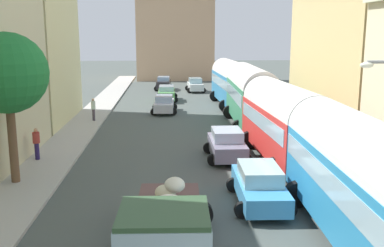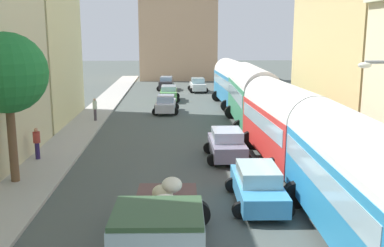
{
  "view_description": "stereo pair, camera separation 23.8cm",
  "coord_description": "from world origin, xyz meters",
  "px_view_note": "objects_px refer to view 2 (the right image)",
  "views": [
    {
      "loc": [
        -1.32,
        -6.06,
        6.43
      ],
      "look_at": [
        0.0,
        16.59,
        1.83
      ],
      "focal_mm": 41.36,
      "sensor_mm": 36.0,
      "label": 1
    },
    {
      "loc": [
        -1.09,
        -6.07,
        6.43
      ],
      "look_at": [
        0.0,
        16.59,
        1.83
      ],
      "focal_mm": 41.36,
      "sensor_mm": 36.0,
      "label": 2
    }
  ],
  "objects_px": {
    "car_0": "(166,104)",
    "pedestrian_0": "(95,108)",
    "car_5": "(198,85)",
    "pedestrian_1": "(37,142)",
    "parked_bus_1": "(284,120)",
    "car_2": "(166,83)",
    "parked_bus_2": "(252,93)",
    "parked_bus_3": "(234,81)",
    "cargo_truck_0": "(161,231)",
    "car_4": "(227,144)",
    "parked_bus_0": "(359,176)",
    "car_3": "(258,185)",
    "car_1": "(169,93)"
  },
  "relations": [
    {
      "from": "car_0",
      "to": "pedestrian_0",
      "type": "relative_size",
      "value": 2.25
    },
    {
      "from": "car_0",
      "to": "car_5",
      "type": "xyz_separation_m",
      "value": [
        3.47,
        13.43,
        0.05
      ]
    },
    {
      "from": "pedestrian_1",
      "to": "parked_bus_1",
      "type": "bearing_deg",
      "value": -2.99
    },
    {
      "from": "parked_bus_1",
      "to": "car_0",
      "type": "xyz_separation_m",
      "value": [
        -6.12,
        14.73,
        -1.47
      ]
    },
    {
      "from": "car_2",
      "to": "parked_bus_2",
      "type": "bearing_deg",
      "value": -73.45
    },
    {
      "from": "parked_bus_3",
      "to": "cargo_truck_0",
      "type": "xyz_separation_m",
      "value": [
        -5.98,
        -28.5,
        -1.02
      ]
    },
    {
      "from": "cargo_truck_0",
      "to": "car_4",
      "type": "xyz_separation_m",
      "value": [
        3.17,
        11.12,
        -0.46
      ]
    },
    {
      "from": "parked_bus_0",
      "to": "car_3",
      "type": "bearing_deg",
      "value": 125.64
    },
    {
      "from": "pedestrian_1",
      "to": "car_4",
      "type": "bearing_deg",
      "value": -0.23
    },
    {
      "from": "parked_bus_2",
      "to": "car_5",
      "type": "distance_m",
      "value": 19.41
    },
    {
      "from": "car_3",
      "to": "car_2",
      "type": "bearing_deg",
      "value": 96.12
    },
    {
      "from": "car_2",
      "to": "pedestrian_0",
      "type": "xyz_separation_m",
      "value": [
        -5.09,
        -19.02,
        0.24
      ]
    },
    {
      "from": "parked_bus_0",
      "to": "car_4",
      "type": "height_order",
      "value": "parked_bus_0"
    },
    {
      "from": "cargo_truck_0",
      "to": "car_5",
      "type": "relative_size",
      "value": 1.88
    },
    {
      "from": "parked_bus_0",
      "to": "cargo_truck_0",
      "type": "height_order",
      "value": "parked_bus_0"
    },
    {
      "from": "parked_bus_1",
      "to": "parked_bus_2",
      "type": "xyz_separation_m",
      "value": [
        -0.0,
        9.0,
        0.15
      ]
    },
    {
      "from": "car_0",
      "to": "parked_bus_2",
      "type": "bearing_deg",
      "value": -43.14
    },
    {
      "from": "car_5",
      "to": "pedestrian_0",
      "type": "distance_m",
      "value": 19.28
    },
    {
      "from": "parked_bus_0",
      "to": "parked_bus_2",
      "type": "bearing_deg",
      "value": 90.0
    },
    {
      "from": "parked_bus_0",
      "to": "car_3",
      "type": "relative_size",
      "value": 2.2
    },
    {
      "from": "car_1",
      "to": "pedestrian_1",
      "type": "xyz_separation_m",
      "value": [
        -6.64,
        -20.74,
        0.24
      ]
    },
    {
      "from": "parked_bus_1",
      "to": "pedestrian_0",
      "type": "xyz_separation_m",
      "value": [
        -11.32,
        10.94,
        -1.16
      ]
    },
    {
      "from": "car_1",
      "to": "car_3",
      "type": "relative_size",
      "value": 0.97
    },
    {
      "from": "parked_bus_0",
      "to": "car_5",
      "type": "distance_m",
      "value": 37.28
    },
    {
      "from": "car_0",
      "to": "car_5",
      "type": "relative_size",
      "value": 1.08
    },
    {
      "from": "parked_bus_0",
      "to": "cargo_truck_0",
      "type": "relative_size",
      "value": 1.35
    },
    {
      "from": "pedestrian_1",
      "to": "car_5",
      "type": "bearing_deg",
      "value": 70.21
    },
    {
      "from": "pedestrian_1",
      "to": "car_3",
      "type": "bearing_deg",
      "value": -31.84
    },
    {
      "from": "parked_bus_0",
      "to": "parked_bus_2",
      "type": "xyz_separation_m",
      "value": [
        -0.0,
        18.0,
        0.15
      ]
    },
    {
      "from": "car_1",
      "to": "pedestrian_1",
      "type": "height_order",
      "value": "pedestrian_1"
    },
    {
      "from": "car_5",
      "to": "parked_bus_3",
      "type": "bearing_deg",
      "value": -75.38
    },
    {
      "from": "parked_bus_1",
      "to": "pedestrian_1",
      "type": "height_order",
      "value": "parked_bus_1"
    },
    {
      "from": "car_4",
      "to": "car_1",
      "type": "bearing_deg",
      "value": 98.48
    },
    {
      "from": "car_4",
      "to": "pedestrian_1",
      "type": "relative_size",
      "value": 2.17
    },
    {
      "from": "car_1",
      "to": "parked_bus_3",
      "type": "bearing_deg",
      "value": -29.91
    },
    {
      "from": "parked_bus_3",
      "to": "car_5",
      "type": "distance_m",
      "value": 10.61
    },
    {
      "from": "parked_bus_1",
      "to": "car_3",
      "type": "bearing_deg",
      "value": -113.14
    },
    {
      "from": "parked_bus_0",
      "to": "car_2",
      "type": "bearing_deg",
      "value": 99.08
    },
    {
      "from": "parked_bus_2",
      "to": "car_1",
      "type": "distance_m",
      "value": 13.83
    },
    {
      "from": "parked_bus_2",
      "to": "car_5",
      "type": "relative_size",
      "value": 2.5
    },
    {
      "from": "parked_bus_2",
      "to": "cargo_truck_0",
      "type": "relative_size",
      "value": 1.33
    },
    {
      "from": "pedestrian_0",
      "to": "car_0",
      "type": "bearing_deg",
      "value": 36.11
    },
    {
      "from": "parked_bus_1",
      "to": "car_3",
      "type": "distance_m",
      "value": 6.3
    },
    {
      "from": "parked_bus_2",
      "to": "car_3",
      "type": "relative_size",
      "value": 2.18
    },
    {
      "from": "car_0",
      "to": "car_3",
      "type": "bearing_deg",
      "value": -79.68
    },
    {
      "from": "car_4",
      "to": "car_0",
      "type": "bearing_deg",
      "value": 103.18
    },
    {
      "from": "parked_bus_2",
      "to": "pedestrian_1",
      "type": "distance_m",
      "value": 15.13
    },
    {
      "from": "parked_bus_0",
      "to": "car_1",
      "type": "distance_m",
      "value": 31.0
    },
    {
      "from": "cargo_truck_0",
      "to": "pedestrian_0",
      "type": "relative_size",
      "value": 3.93
    },
    {
      "from": "parked_bus_3",
      "to": "car_3",
      "type": "xyz_separation_m",
      "value": [
        -2.41,
        -23.64,
        -1.51
      ]
    }
  ]
}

